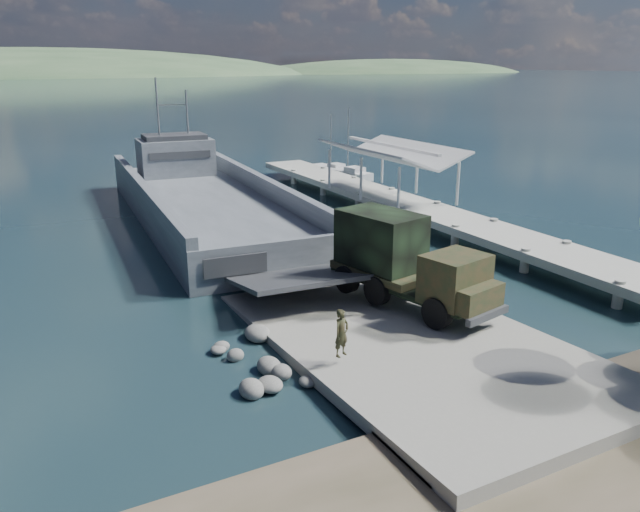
{
  "coord_description": "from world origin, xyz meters",
  "views": [
    {
      "loc": [
        -14.14,
        -19.96,
        11.27
      ],
      "look_at": [
        -0.48,
        6.0,
        2.12
      ],
      "focal_mm": 35.0,
      "sensor_mm": 36.0,
      "label": 1
    }
  ],
  "objects": [
    {
      "name": "distant_headlands",
      "position": [
        50.0,
        560.0,
        0.0
      ],
      "size": [
        1000.0,
        240.0,
        48.0
      ],
      "primitive_type": null,
      "color": "#365736",
      "rests_on": "ground"
    },
    {
      "name": "ground",
      "position": [
        0.0,
        0.0,
        0.0
      ],
      "size": [
        1400.0,
        1400.0,
        0.0
      ],
      "primitive_type": "plane",
      "color": "#162D35",
      "rests_on": "ground"
    },
    {
      "name": "soldier",
      "position": [
        -3.7,
        -1.83,
        1.41
      ],
      "size": [
        0.77,
        0.63,
        1.82
      ],
      "primitive_type": "imported",
      "rotation": [
        0.0,
        0.0,
        0.34
      ],
      "color": "#20301B",
      "rests_on": "boat_ramp"
    },
    {
      "name": "boat_ramp",
      "position": [
        0.0,
        -1.0,
        0.25
      ],
      "size": [
        10.0,
        18.0,
        0.5
      ],
      "primitive_type": "cube",
      "color": "gray",
      "rests_on": "ground"
    },
    {
      "name": "military_truck",
      "position": [
        2.05,
        2.48,
        2.5
      ],
      "size": [
        4.39,
        9.0,
        4.01
      ],
      "rotation": [
        0.0,
        0.0,
        0.21
      ],
      "color": "black",
      "rests_on": "boat_ramp"
    },
    {
      "name": "shoreline_rocks",
      "position": [
        -6.2,
        0.5,
        0.0
      ],
      "size": [
        3.2,
        5.6,
        0.9
      ],
      "primitive_type": null,
      "color": "#595A57",
      "rests_on": "ground"
    },
    {
      "name": "sailboat_near",
      "position": [
        17.66,
        34.23,
        0.38
      ],
      "size": [
        2.82,
        6.07,
        7.12
      ],
      "rotation": [
        0.0,
        0.0,
        0.2
      ],
      "color": "silver",
      "rests_on": "ground"
    },
    {
      "name": "pier",
      "position": [
        13.0,
        18.77,
        1.6
      ],
      "size": [
        6.4,
        44.0,
        6.1
      ],
      "color": "#A0A097",
      "rests_on": "ground"
    },
    {
      "name": "sailboat_far",
      "position": [
        17.59,
        37.7,
        0.34
      ],
      "size": [
        2.28,
        5.36,
        6.32
      ],
      "rotation": [
        0.0,
        0.0,
        0.15
      ],
      "color": "silver",
      "rests_on": "ground"
    },
    {
      "name": "landing_craft",
      "position": [
        -0.63,
        23.79,
        0.89
      ],
      "size": [
        11.49,
        37.04,
        10.86
      ],
      "rotation": [
        0.0,
        0.0,
        -0.07
      ],
      "color": "#50565E",
      "rests_on": "ground"
    }
  ]
}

